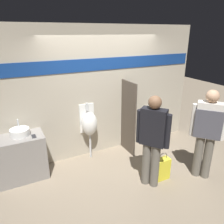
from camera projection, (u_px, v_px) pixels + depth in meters
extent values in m
plane|color=gray|center=(116.00, 161.00, 4.57)|extent=(16.00, 16.00, 0.00)
cube|color=#B2A893|center=(103.00, 92.00, 4.60)|extent=(4.49, 0.06, 2.70)
cube|color=navy|center=(103.00, 64.00, 4.36)|extent=(4.40, 0.01, 0.24)
cube|color=gray|center=(21.00, 158.00, 3.93)|extent=(0.86, 0.51, 0.83)
cylinder|color=white|center=(20.00, 132.00, 3.83)|extent=(0.33, 0.33, 0.12)
cylinder|color=silver|center=(18.00, 123.00, 3.88)|extent=(0.03, 0.03, 0.14)
cube|color=#232328|center=(34.00, 136.00, 3.81)|extent=(0.07, 0.14, 0.01)
cube|color=#4C4238|center=(128.00, 118.00, 4.72)|extent=(0.03, 0.57, 1.60)
cylinder|color=silver|center=(90.00, 145.00, 4.65)|extent=(0.04, 0.04, 0.55)
ellipsoid|color=white|center=(90.00, 124.00, 4.48)|extent=(0.33, 0.29, 0.50)
cube|color=white|center=(87.00, 118.00, 4.57)|extent=(0.32, 0.02, 0.62)
cylinder|color=silver|center=(87.00, 107.00, 4.45)|extent=(0.06, 0.06, 0.16)
cylinder|color=white|center=(159.00, 136.00, 5.23)|extent=(0.35, 0.35, 0.39)
torus|color=white|center=(160.00, 128.00, 5.16)|extent=(0.37, 0.37, 0.04)
cube|color=white|center=(154.00, 118.00, 5.32)|extent=(0.38, 0.16, 0.39)
cylinder|color=silver|center=(155.00, 107.00, 5.20)|extent=(0.06, 0.06, 0.14)
cylinder|color=#666056|center=(207.00, 158.00, 3.96)|extent=(0.15, 0.15, 0.81)
cylinder|color=#666056|center=(198.00, 156.00, 4.02)|extent=(0.15, 0.15, 0.81)
cube|color=silver|center=(209.00, 120.00, 3.74)|extent=(0.41, 0.44, 0.64)
cube|color=#4C4C56|center=(208.00, 123.00, 3.76)|extent=(0.45, 0.47, 0.51)
cylinder|color=silver|center=(224.00, 124.00, 3.67)|extent=(0.10, 0.10, 0.59)
cylinder|color=silver|center=(194.00, 120.00, 3.84)|extent=(0.10, 0.10, 0.59)
sphere|color=tan|center=(213.00, 96.00, 3.59)|extent=(0.22, 0.22, 0.22)
cylinder|color=#666056|center=(155.00, 166.00, 3.74)|extent=(0.15, 0.15, 0.79)
cylinder|color=#666056|center=(146.00, 163.00, 3.81)|extent=(0.15, 0.15, 0.79)
cube|color=black|center=(153.00, 127.00, 3.53)|extent=(0.39, 0.44, 0.63)
cylinder|color=black|center=(168.00, 132.00, 3.44)|extent=(0.10, 0.10, 0.58)
cylinder|color=black|center=(139.00, 126.00, 3.64)|extent=(0.10, 0.10, 0.58)
sphere|color=brown|center=(155.00, 102.00, 3.38)|extent=(0.21, 0.21, 0.21)
cube|color=yellow|center=(162.00, 169.00, 3.97)|extent=(0.27, 0.15, 0.41)
torus|color=#4C4742|center=(163.00, 157.00, 3.89)|extent=(0.18, 0.01, 0.18)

